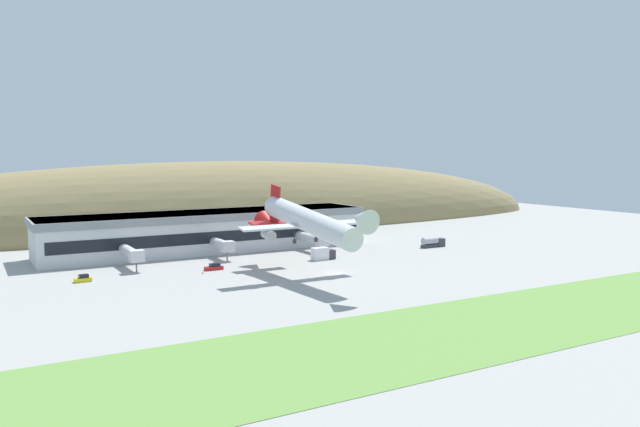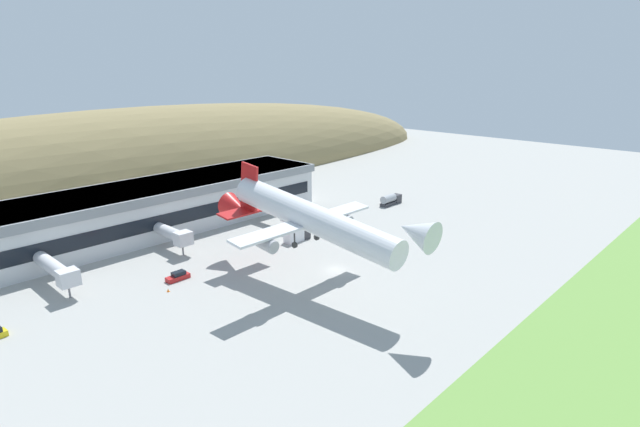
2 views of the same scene
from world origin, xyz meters
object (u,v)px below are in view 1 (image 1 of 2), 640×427
(service_car_1, at_px, (83,279))
(fuel_truck, at_px, (323,254))
(terminal_building, at_px, (208,229))
(cargo_airplane, at_px, (307,221))
(jetway_0, at_px, (131,253))
(jetway_2, at_px, (313,239))
(box_truck, at_px, (433,242))
(jetway_1, at_px, (223,245))
(traffic_cone_0, at_px, (203,273))
(service_car_0, at_px, (214,267))

(service_car_1, relative_size, fuel_truck, 0.57)
(terminal_building, height_order, cargo_airplane, cargo_airplane)
(jetway_0, xyz_separation_m, jetway_2, (52.19, -0.25, 0.00))
(box_truck, bearing_deg, service_car_1, -179.62)
(jetway_0, relative_size, jetway_2, 0.97)
(terminal_building, height_order, jetway_1, terminal_building)
(jetway_0, height_order, jetway_1, same)
(jetway_1, relative_size, jetway_2, 0.75)
(service_car_1, distance_m, box_truck, 102.46)
(jetway_1, height_order, service_car_1, jetway_1)
(cargo_airplane, bearing_deg, jetway_2, 58.42)
(jetway_1, xyz_separation_m, cargo_airplane, (7.65, -33.97, 9.26))
(jetway_2, bearing_deg, cargo_airplane, -121.58)
(jetway_0, relative_size, traffic_cone_0, 26.37)
(service_car_1, bearing_deg, service_car_0, -2.20)
(jetway_2, distance_m, traffic_cone_0, 41.92)
(service_car_0, bearing_deg, cargo_airplane, -52.94)
(jetway_2, bearing_deg, fuel_truck, -107.76)
(jetway_2, xyz_separation_m, service_car_1, (-65.56, -10.47, -3.29))
(cargo_airplane, relative_size, traffic_cone_0, 86.19)
(jetway_0, distance_m, jetway_1, 25.01)
(terminal_building, distance_m, box_truck, 68.52)
(jetway_0, bearing_deg, fuel_truck, -14.59)
(jetway_2, relative_size, traffic_cone_0, 27.18)
(terminal_building, relative_size, jetway_0, 6.35)
(service_car_1, relative_size, box_truck, 0.46)
(jetway_1, bearing_deg, terminal_building, 83.16)
(jetway_2, bearing_deg, terminal_building, 143.68)
(jetway_0, distance_m, fuel_truck, 49.92)
(jetway_2, distance_m, cargo_airplane, 38.56)
(jetway_2, height_order, box_truck, jetway_2)
(cargo_airplane, bearing_deg, fuel_truck, 51.35)
(service_car_0, bearing_deg, fuel_truck, -1.22)
(terminal_building, distance_m, fuel_truck, 37.87)
(traffic_cone_0, bearing_deg, box_truck, 3.92)
(service_car_0, xyz_separation_m, traffic_cone_0, (-4.09, -3.33, -0.39))
(fuel_truck, bearing_deg, service_car_1, 178.29)
(fuel_truck, height_order, traffic_cone_0, fuel_truck)
(cargo_airplane, distance_m, service_car_0, 28.31)
(jetway_1, xyz_separation_m, traffic_cone_0, (-11.73, -17.06, -3.71))
(terminal_building, distance_m, service_car_1, 50.02)
(cargo_airplane, distance_m, service_car_1, 52.24)
(jetway_0, xyz_separation_m, fuel_truck, (48.25, -12.56, -2.40))
(service_car_1, bearing_deg, jetway_0, 38.72)
(jetway_1, distance_m, fuel_truck, 27.50)
(fuel_truck, bearing_deg, jetway_1, 148.31)
(fuel_truck, bearing_deg, box_truck, 3.54)
(terminal_building, relative_size, traffic_cone_0, 167.47)
(service_car_1, bearing_deg, jetway_1, 18.14)
(service_car_1, distance_m, fuel_truck, 61.65)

